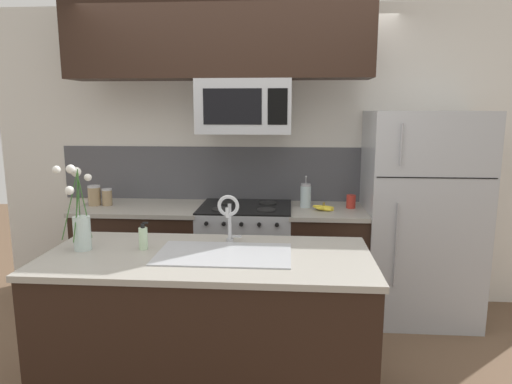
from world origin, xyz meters
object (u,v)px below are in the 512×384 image
banana_bunch (324,208)px  sink_faucet (229,212)px  french_press (306,195)px  coffee_tin (351,202)px  stove_range (246,259)px  microwave (245,107)px  refrigerator (420,217)px  flower_vase (80,223)px  storage_jar_tall (94,195)px  storage_jar_medium (107,197)px  dish_soap_bottle (143,238)px

banana_bunch → sink_faucet: size_ratio=0.62×
french_press → coffee_tin: 0.38m
stove_range → microwave: bearing=-89.8°
refrigerator → flower_vase: 2.60m
stove_range → microwave: (0.00, -0.02, 1.28)m
microwave → storage_jar_tall: size_ratio=4.34×
storage_jar_medium → dish_soap_bottle: 1.38m
stove_range → dish_soap_bottle: 1.38m
storage_jar_tall → microwave: bearing=-0.9°
storage_jar_tall → banana_bunch: 1.94m
refrigerator → coffee_tin: (-0.56, 0.03, 0.11)m
microwave → refrigerator: size_ratio=0.44×
storage_jar_tall → storage_jar_medium: (0.11, 0.00, -0.01)m
stove_range → flower_vase: bearing=-124.7°
stove_range → flower_vase: (-0.84, -1.22, 0.61)m
french_press → sink_faucet: (-0.50, -1.09, 0.10)m
storage_jar_medium → french_press: bearing=2.0°
sink_faucet → flower_vase: bearing=-167.4°
flower_vase → stove_range: bearing=55.3°
sink_faucet → dish_soap_bottle: bearing=-162.8°
microwave → coffee_tin: (0.88, 0.07, -0.78)m
coffee_tin → dish_soap_bottle: 1.84m
coffee_tin → stove_range: bearing=-176.7°
banana_bunch → flower_vase: bearing=-142.1°
microwave → coffee_tin: size_ratio=6.77×
refrigerator → dish_soap_bottle: (-1.92, -1.20, 0.12)m
storage_jar_medium → storage_jar_tall: bearing=-178.5°
microwave → banana_bunch: microwave is taller
microwave → sink_faucet: size_ratio=2.43×
stove_range → refrigerator: size_ratio=0.54×
stove_range → storage_jar_tall: size_ratio=5.42×
storage_jar_medium → banana_bunch: size_ratio=0.77×
refrigerator → french_press: refrigerator is taller
microwave → banana_bunch: bearing=-3.6°
banana_bunch → coffee_tin: bearing=25.6°
microwave → storage_jar_medium: size_ratio=5.15×
stove_range → coffee_tin: size_ratio=8.45×
banana_bunch → flower_vase: 1.89m
storage_jar_medium → flower_vase: size_ratio=0.29×
storage_jar_tall → sink_faucet: sink_faucet is taller
coffee_tin → flower_vase: (-1.72, -1.27, 0.10)m
refrigerator → sink_faucet: size_ratio=5.58×
storage_jar_tall → sink_faucet: size_ratio=0.56×
microwave → storage_jar_tall: (-1.30, 0.02, -0.75)m
banana_bunch → sink_faucet: sink_faucet is taller
stove_range → banana_bunch: banana_bunch is taller
sink_faucet → microwave: bearing=90.2°
banana_bunch → stove_range: bearing=174.5°
french_press → flower_vase: 1.86m
storage_jar_tall → coffee_tin: 2.18m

